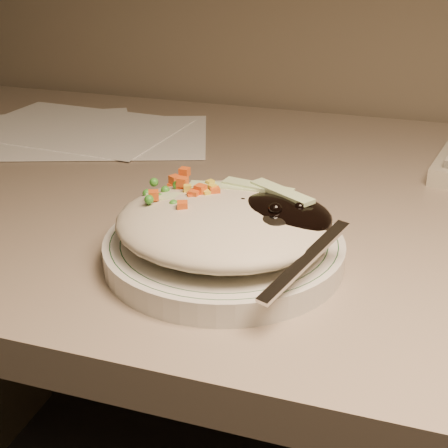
% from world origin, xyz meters
% --- Properties ---
extents(desk, '(1.40, 0.70, 0.74)m').
position_xyz_m(desk, '(0.00, 1.38, 0.54)').
color(desk, gray).
rests_on(desk, ground).
extents(plate, '(0.22, 0.22, 0.02)m').
position_xyz_m(plate, '(-0.06, 1.20, 0.75)').
color(plate, silver).
rests_on(plate, desk).
extents(plate_rim, '(0.21, 0.21, 0.00)m').
position_xyz_m(plate_rim, '(-0.06, 1.20, 0.76)').
color(plate_rim, '#144723').
rests_on(plate_rim, plate).
extents(meal, '(0.21, 0.19, 0.05)m').
position_xyz_m(meal, '(-0.05, 1.20, 0.78)').
color(meal, '#B6AD93').
rests_on(meal, plate).
extents(papers, '(0.48, 0.33, 0.00)m').
position_xyz_m(papers, '(-0.40, 1.50, 0.74)').
color(papers, white).
rests_on(papers, desk).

